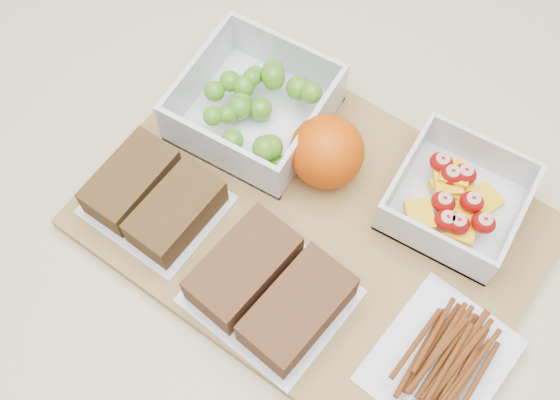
# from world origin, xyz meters

# --- Properties ---
(ground) EXTENTS (4.00, 4.00, 0.00)m
(ground) POSITION_xyz_m (0.00, 0.00, 0.00)
(ground) COLOR gray
(ground) RESTS_ON ground
(counter) EXTENTS (1.20, 0.90, 0.90)m
(counter) POSITION_xyz_m (0.00, 0.00, 0.45)
(counter) COLOR beige
(counter) RESTS_ON ground
(cutting_board) EXTENTS (0.45, 0.34, 0.02)m
(cutting_board) POSITION_xyz_m (0.03, -0.00, 0.91)
(cutting_board) COLOR olive
(cutting_board) RESTS_ON counter
(grape_container) EXTENTS (0.14, 0.14, 0.06)m
(grape_container) POSITION_xyz_m (-0.08, 0.07, 0.94)
(grape_container) COLOR silver
(grape_container) RESTS_ON cutting_board
(fruit_container) EXTENTS (0.12, 0.12, 0.05)m
(fruit_container) POSITION_xyz_m (0.14, 0.08, 0.94)
(fruit_container) COLOR silver
(fruit_container) RESTS_ON cutting_board
(orange) EXTENTS (0.07, 0.07, 0.07)m
(orange) POSITION_xyz_m (0.01, 0.05, 0.95)
(orange) COLOR #D74A05
(orange) RESTS_ON cutting_board
(sandwich_bag_left) EXTENTS (0.13, 0.12, 0.04)m
(sandwich_bag_left) POSITION_xyz_m (-0.12, -0.07, 0.93)
(sandwich_bag_left) COLOR silver
(sandwich_bag_left) RESTS_ON cutting_board
(sandwich_bag_center) EXTENTS (0.15, 0.14, 0.04)m
(sandwich_bag_center) POSITION_xyz_m (0.03, -0.09, 0.94)
(sandwich_bag_center) COLOR silver
(sandwich_bag_center) RESTS_ON cutting_board
(pretzel_bag) EXTENTS (0.13, 0.14, 0.03)m
(pretzel_bag) POSITION_xyz_m (0.19, -0.07, 0.93)
(pretzel_bag) COLOR silver
(pretzel_bag) RESTS_ON cutting_board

